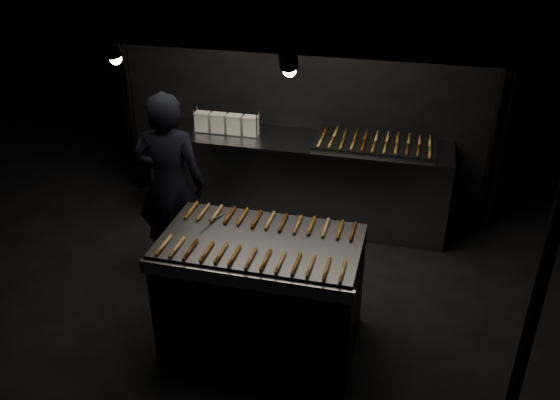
# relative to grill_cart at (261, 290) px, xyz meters

# --- Properties ---
(ground) EXTENTS (80.00, 80.00, 0.00)m
(ground) POSITION_rel_grill_cart_xyz_m (-0.18, 0.73, -0.45)
(ground) COLOR black
(stall_structure) EXTENTS (4.30, 3.30, 2.62)m
(stall_structure) POSITION_rel_grill_cart_xyz_m (-0.18, 1.11, 1.75)
(stall_structure) COLOR black
(stall_structure) RESTS_ON ground
(grill_cart) EXTENTS (1.47, 0.83, 0.90)m
(grill_cart) POSITION_rel_grill_cart_xyz_m (0.00, 0.00, 0.00)
(grill_cart) COLOR black
(grill_cart) RESTS_ON ground
(sausages_main) EXTENTS (1.30, 0.79, 0.03)m
(sausages_main) POSITION_rel_grill_cart_xyz_m (-0.00, 0.00, 0.46)
(sausages_main) COLOR olive
(sausages_main) RESTS_ON grill_cart
(tongs) EXTENTS (0.18, 0.41, 0.02)m
(tongs) POSITION_rel_grill_cart_xyz_m (-0.40, 0.20, 0.46)
(tongs) COLOR gray
(tongs) RESTS_ON grill_cart
(back_counter) EXTENTS (3.00, 0.62, 0.90)m
(back_counter) POSITION_rel_grill_cart_xyz_m (-0.13, 1.88, -0.00)
(back_counter) COLOR gray
(back_counter) RESTS_ON ground
(tray_rack) EXTENTS (0.70, 0.14, 0.24)m
(tray_rack) POSITION_rel_grill_cart_xyz_m (-0.88, 1.88, 0.55)
(tray_rack) COLOR #99999E
(tray_rack) RESTS_ON back_counter
(second_grill) EXTENTS (1.16, 0.55, 0.05)m
(second_grill) POSITION_rel_grill_cart_xyz_m (0.62, 1.88, 0.47)
(second_grill) COLOR #3D3D3F
(second_grill) RESTS_ON back_counter
(sausages_back) EXTENTS (1.03, 0.54, 0.03)m
(sausages_back) POSITION_rel_grill_cart_xyz_m (0.62, 1.88, 0.51)
(sausages_back) COLOR brown
(sausages_back) RESTS_ON second_grill
(vendor) EXTENTS (0.68, 0.51, 1.68)m
(vendor) POSITION_rel_grill_cart_xyz_m (-1.02, 0.75, 0.39)
(vendor) COLOR black
(vendor) RESTS_ON ground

